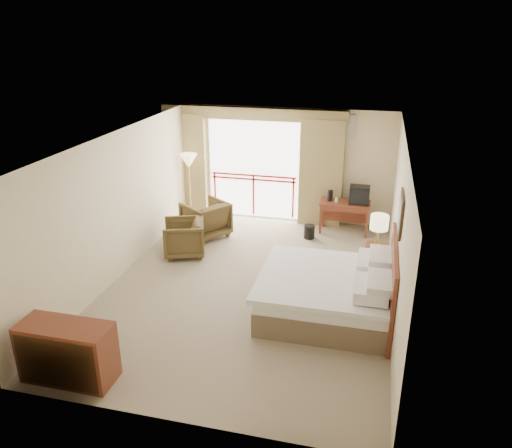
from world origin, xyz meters
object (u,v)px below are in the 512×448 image
(armchair_far, at_px, (206,236))
(tv, at_px, (359,195))
(wastebasket, at_px, (309,232))
(side_table, at_px, (180,227))
(armchair_near, at_px, (185,254))
(floor_lamp, at_px, (189,163))
(desk, at_px, (345,208))
(bed, at_px, (329,293))
(nightstand, at_px, (376,261))
(dresser, at_px, (67,352))
(table_lamp, at_px, (379,223))

(armchair_far, bearing_deg, tv, 141.92)
(wastebasket, relative_size, side_table, 0.56)
(armchair_near, xyz_separation_m, floor_lamp, (-0.61, 2.00, 1.39))
(desk, relative_size, side_table, 2.08)
(bed, bearing_deg, desk, 90.50)
(nightstand, bearing_deg, armchair_near, -176.16)
(desk, bearing_deg, side_table, -157.55)
(nightstand, relative_size, side_table, 1.12)
(wastebasket, xyz_separation_m, armchair_far, (-2.28, -0.42, -0.15))
(desk, distance_m, dresser, 6.88)
(armchair_near, relative_size, dresser, 0.66)
(armchair_near, xyz_separation_m, side_table, (-0.32, 0.55, 0.37))
(floor_lamp, height_order, dresser, floor_lamp)
(floor_lamp, bearing_deg, side_table, -78.68)
(bed, height_order, tv, tv)
(tv, distance_m, wastebasket, 1.39)
(wastebasket, relative_size, dresser, 0.24)
(armchair_near, height_order, dresser, dresser)
(armchair_far, bearing_deg, table_lamp, 110.52)
(desk, height_order, side_table, desk)
(nightstand, relative_size, armchair_far, 0.68)
(floor_lamp, bearing_deg, desk, 1.03)
(armchair_far, distance_m, armchair_near, 1.06)
(table_lamp, bearing_deg, armchair_near, -179.54)
(bed, xyz_separation_m, dresser, (-3.21, -2.49, 0.04))
(bed, bearing_deg, side_table, 148.77)
(armchair_near, distance_m, dresser, 4.06)
(desk, xyz_separation_m, wastebasket, (-0.72, -0.60, -0.42))
(bed, xyz_separation_m, table_lamp, (0.72, 1.58, 0.68))
(nightstand, bearing_deg, tv, 106.57)
(desk, height_order, armchair_far, desk)
(nightstand, relative_size, table_lamp, 1.02)
(table_lamp, xyz_separation_m, side_table, (-4.18, 0.52, -0.69))
(table_lamp, bearing_deg, dresser, -134.03)
(tv, height_order, dresser, tv)
(armchair_near, relative_size, side_table, 1.53)
(table_lamp, height_order, tv, table_lamp)
(nightstand, xyz_separation_m, wastebasket, (-1.47, 1.49, -0.15))
(tv, bearing_deg, floor_lamp, 171.49)
(desk, distance_m, floor_lamp, 3.81)
(desk, bearing_deg, wastebasket, -141.71)
(table_lamp, relative_size, dresser, 0.48)
(desk, height_order, tv, tv)
(desk, distance_m, armchair_near, 3.78)
(bed, bearing_deg, dresser, -142.26)
(dresser, bearing_deg, armchair_near, 93.06)
(nightstand, xyz_separation_m, desk, (-0.75, 2.08, 0.27))
(bed, height_order, table_lamp, table_lamp)
(tv, bearing_deg, table_lamp, -85.92)
(tv, xyz_separation_m, floor_lamp, (-4.02, -0.01, 0.47))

